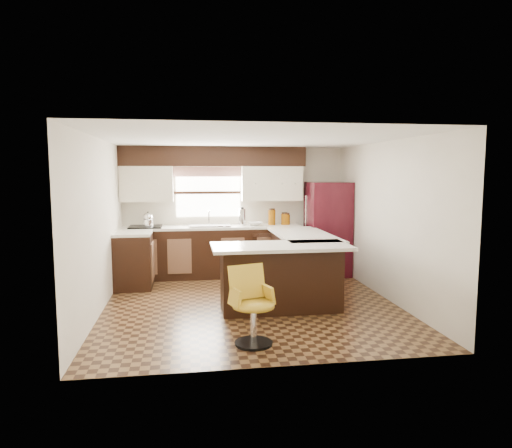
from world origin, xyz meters
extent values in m
plane|color=#49301A|center=(0.00, 0.00, 0.00)|extent=(4.40, 4.40, 0.00)
plane|color=silver|center=(0.00, 0.00, 2.40)|extent=(4.40, 4.40, 0.00)
plane|color=beige|center=(0.00, 2.20, 1.20)|extent=(4.40, 0.00, 4.40)
plane|color=beige|center=(0.00, -2.20, 1.20)|extent=(4.40, 0.00, 4.40)
plane|color=beige|center=(-2.10, 0.00, 1.20)|extent=(0.00, 4.40, 4.40)
plane|color=beige|center=(2.10, 0.00, 1.20)|extent=(0.00, 4.40, 4.40)
cube|color=black|center=(-0.45, 1.90, 0.45)|extent=(3.30, 0.60, 0.90)
cube|color=black|center=(-1.80, 1.25, 0.45)|extent=(0.60, 0.70, 0.90)
cube|color=silver|center=(-0.45, 1.90, 0.92)|extent=(3.30, 0.60, 0.04)
cube|color=silver|center=(-1.80, 1.25, 0.92)|extent=(0.60, 0.70, 0.04)
cube|color=black|center=(-0.40, 2.03, 2.22)|extent=(3.40, 0.35, 0.36)
cube|color=beige|center=(-1.62, 2.03, 1.72)|extent=(0.94, 0.35, 0.64)
cube|color=beige|center=(0.68, 2.03, 1.72)|extent=(1.14, 0.35, 0.64)
cube|color=white|center=(-0.50, 2.18, 1.55)|extent=(1.20, 0.02, 0.90)
cube|color=#D19B93|center=(-0.50, 2.14, 1.94)|extent=(1.30, 0.06, 0.18)
cube|color=#B2B2B7|center=(-0.50, 1.88, 0.96)|extent=(0.75, 0.45, 0.03)
cube|color=black|center=(0.55, 1.61, 0.43)|extent=(0.58, 0.03, 0.78)
cube|color=black|center=(-1.65, 1.88, 0.96)|extent=(0.58, 0.50, 0.02)
cube|color=black|center=(0.90, 0.62, 0.45)|extent=(0.60, 1.95, 0.90)
cube|color=black|center=(0.38, -0.35, 0.45)|extent=(1.65, 0.60, 0.90)
cube|color=silver|center=(0.95, 0.62, 0.92)|extent=(0.84, 1.95, 0.04)
cube|color=silver|center=(0.35, -0.44, 0.92)|extent=(1.89, 0.84, 0.04)
cube|color=#390912|center=(1.71, 1.72, 0.87)|extent=(0.75, 0.72, 1.75)
cylinder|color=silver|center=(0.11, 1.90, 1.10)|extent=(0.13, 0.13, 0.31)
imported|color=white|center=(0.35, 1.90, 0.98)|extent=(0.33, 0.33, 0.06)
cylinder|color=#7C4305|center=(0.67, 1.92, 1.09)|extent=(0.14, 0.14, 0.28)
cylinder|color=#7C4305|center=(0.92, 1.92, 1.05)|extent=(0.13, 0.13, 0.20)
cylinder|color=#7C4305|center=(0.96, 1.92, 1.04)|extent=(0.13, 0.13, 0.19)
camera|label=1|loc=(-0.91, -6.47, 1.93)|focal=32.00mm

